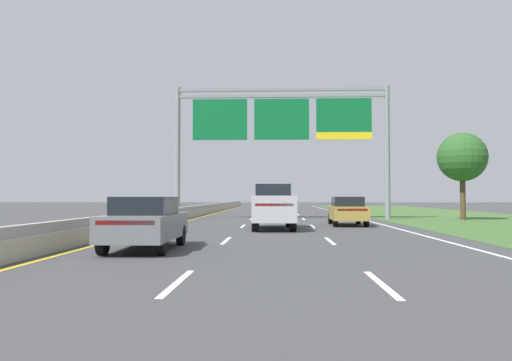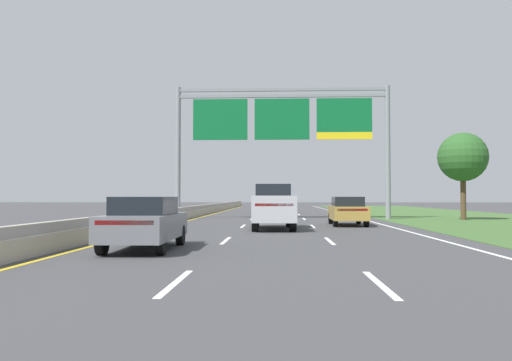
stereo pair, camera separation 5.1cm
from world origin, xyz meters
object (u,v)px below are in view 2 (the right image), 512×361
object	(u,v)px
overhead_sign_gantry	(282,125)
car_gold_right_lane_sedan	(347,210)
pickup_truck_silver	(273,207)
car_grey_left_lane_sedan	(145,222)
car_black_centre_lane_sedan	(277,204)
roadside_tree_mid	(463,157)

from	to	relation	value
overhead_sign_gantry	car_gold_right_lane_sedan	xyz separation A→B (m)	(3.54, -7.41, -5.80)
pickup_truck_silver	car_gold_right_lane_sedan	xyz separation A→B (m)	(4.05, 3.39, -0.26)
overhead_sign_gantry	car_grey_left_lane_sedan	world-z (taller)	overhead_sign_gantry
car_gold_right_lane_sedan	car_black_centre_lane_sedan	distance (m)	23.46
pickup_truck_silver	car_gold_right_lane_sedan	bearing A→B (deg)	-51.59
roadside_tree_mid	car_black_centre_lane_sedan	bearing A→B (deg)	127.21
car_gold_right_lane_sedan	roadside_tree_mid	distance (m)	11.42
car_grey_left_lane_sedan	car_gold_right_lane_sedan	size ratio (longest dim) A/B	1.00
car_gold_right_lane_sedan	roadside_tree_mid	xyz separation A→B (m)	(8.64, 6.65, 3.41)
overhead_sign_gantry	car_black_centre_lane_sedan	world-z (taller)	overhead_sign_gantry
pickup_truck_silver	car_gold_right_lane_sedan	size ratio (longest dim) A/B	1.23
car_gold_right_lane_sedan	car_black_centre_lane_sedan	world-z (taller)	same
pickup_truck_silver	car_gold_right_lane_sedan	world-z (taller)	pickup_truck_silver
car_grey_left_lane_sedan	car_black_centre_lane_sedan	xyz separation A→B (m)	(3.90, 36.44, 0.00)
pickup_truck_silver	car_grey_left_lane_sedan	size ratio (longest dim) A/B	1.23
overhead_sign_gantry	pickup_truck_silver	distance (m)	12.16
car_gold_right_lane_sedan	car_grey_left_lane_sedan	bearing A→B (deg)	150.73
overhead_sign_gantry	car_black_centre_lane_sedan	xyz separation A→B (m)	(-0.34, 15.72, -5.80)
overhead_sign_gantry	roadside_tree_mid	bearing A→B (deg)	-3.58
overhead_sign_gantry	car_gold_right_lane_sedan	distance (m)	10.06
car_black_centre_lane_sedan	car_gold_right_lane_sedan	bearing A→B (deg)	-171.00
pickup_truck_silver	roadside_tree_mid	bearing A→B (deg)	-53.17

